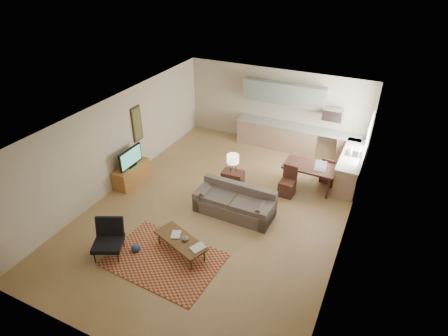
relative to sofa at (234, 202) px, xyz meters
The scene contains 25 objects.
room 1.07m from the sofa, behind, with size 9.00×9.00×9.00m.
kitchen_counter_back 4.20m from the sofa, 83.77° to the left, with size 4.26×0.64×0.92m, color #9F7C60, non-canonical shape.
kitchen_counter_right 3.89m from the sofa, 50.29° to the left, with size 0.64×2.26×0.92m, color #9F7C60, non-canonical shape.
kitchen_range 4.45m from the sofa, 69.55° to the left, with size 0.62×0.62×0.90m, color #A5A8AD.
kitchen_microwave 4.62m from the sofa, 69.64° to the left, with size 0.62×0.40×0.35m, color #A5A8AD.
upper_cabinets 4.60m from the sofa, 91.91° to the left, with size 2.80×0.34×0.70m, color gray.
window_right 4.25m from the sofa, 47.05° to the left, with size 0.02×1.40×1.05m, color white.
wall_art_left 3.94m from the sofa, 166.27° to the left, with size 0.06×0.42×1.10m, color olive, non-canonical shape.
triptych 4.70m from the sofa, 96.95° to the left, with size 1.70×0.04×0.50m, color #FFE6C5, non-canonical shape.
rug 2.43m from the sofa, 108.21° to the right, with size 2.54×1.76×0.02m, color maroon.
sofa is the anchor object (origin of this frame).
coffee_table 1.97m from the sofa, 104.98° to the right, with size 1.37×0.54×0.41m, color #4B3316, non-canonical shape.
book_a 2.01m from the sofa, 112.83° to the right, with size 0.30×0.35×0.03m, color maroon.
book_b 1.93m from the sofa, 93.38° to the right, with size 0.36×0.41×0.03m, color navy.
vase 1.92m from the sofa, 101.61° to the right, with size 0.17×0.17×0.16m, color black.
armchair 3.32m from the sofa, 126.43° to the right, with size 0.75×0.75×0.85m, color black, non-canonical shape.
tv_credenza 3.44m from the sofa, behind, with size 0.48×1.25×0.58m, color brown, non-canonical shape.
tv 3.42m from the sofa, behind, with size 0.10×0.96×0.58m, color black, non-canonical shape.
console_table 1.01m from the sofa, 117.04° to the left, with size 0.60×0.40×0.70m, color #371C16, non-canonical shape.
table_lamp 1.17m from the sofa, 117.04° to the left, with size 0.34×0.34×0.56m, color beige, non-canonical shape.
dining_table 2.54m from the sofa, 55.05° to the left, with size 1.48×0.85×0.75m, color #371C16, non-canonical shape.
dining_chair_near 1.76m from the sofa, 55.36° to the left, with size 0.42×0.44×0.88m, color #371C16, non-canonical shape.
dining_chair_far 3.32m from the sofa, 54.88° to the left, with size 0.40×0.41×0.83m, color #371C16, non-canonical shape.
laptop 2.69m from the sofa, 48.57° to the left, with size 0.32×0.24×0.24m, color #A5A8AD, non-canonical shape.
soap_bottle 3.93m from the sofa, 52.00° to the left, with size 0.11×0.11×0.19m, color #FFE6C5.
Camera 1 is at (3.65, -7.34, 6.24)m, focal length 30.00 mm.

